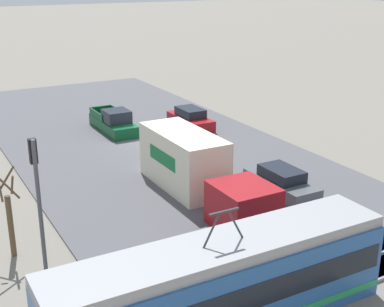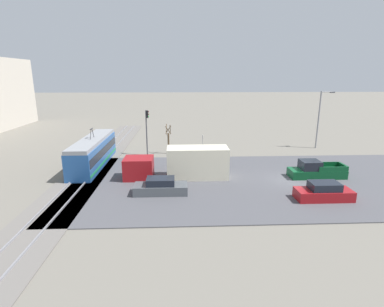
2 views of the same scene
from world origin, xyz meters
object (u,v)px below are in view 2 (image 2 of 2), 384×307
object	(u,v)px
sedan_car_1	(161,187)
light_rail_tram	(93,152)
sedan_car_0	(324,192)
no_parking_sign	(202,142)
pickup_truck	(316,171)
traffic_light_pole	(147,127)
street_tree	(168,140)
box_truck	(183,164)
street_lamp_near_crossing	(320,116)

from	to	relation	value
sedan_car_1	light_rail_tram	bearing A→B (deg)	42.49
sedan_car_0	no_parking_sign	xyz separation A→B (m)	(16.81, 8.88, 0.73)
pickup_truck	sedan_car_0	xyz separation A→B (m)	(-5.60, 1.85, -0.05)
traffic_light_pole	street_tree	distance (m)	3.41
pickup_truck	traffic_light_pole	bearing A→B (deg)	61.41
box_truck	traffic_light_pole	xyz separation A→B (m)	(9.32, 4.52, 2.24)
street_lamp_near_crossing	no_parking_sign	distance (m)	17.12
street_tree	pickup_truck	bearing A→B (deg)	-124.47
street_tree	street_lamp_near_crossing	distance (m)	21.64
box_truck	sedan_car_1	distance (m)	4.73
street_lamp_near_crossing	sedan_car_0	bearing A→B (deg)	156.83
street_tree	sedan_car_0	bearing A→B (deg)	-140.10
box_truck	pickup_truck	size ratio (longest dim) A/B	1.87
box_truck	street_tree	distance (m)	10.18
sedan_car_0	sedan_car_1	bearing A→B (deg)	81.98
box_truck	sedan_car_0	world-z (taller)	box_truck
light_rail_tram	box_truck	world-z (taller)	light_rail_tram
traffic_light_pole	street_lamp_near_crossing	world-z (taller)	street_lamp_near_crossing
box_truck	street_lamp_near_crossing	world-z (taller)	street_lamp_near_crossing
sedan_car_1	traffic_light_pole	world-z (taller)	traffic_light_pole
box_truck	pickup_truck	world-z (taller)	box_truck
no_parking_sign	sedan_car_0	bearing A→B (deg)	-152.15
light_rail_tram	no_parking_sign	xyz separation A→B (m)	(5.91, -13.07, -0.18)
street_tree	no_parking_sign	size ratio (longest dim) A/B	1.68
light_rail_tram	sedan_car_1	world-z (taller)	light_rail_tram
pickup_truck	sedan_car_0	size ratio (longest dim) A/B	1.21
light_rail_tram	street_tree	bearing A→B (deg)	-58.34
sedan_car_0	street_lamp_near_crossing	size ratio (longest dim) A/B	0.57
light_rail_tram	street_tree	size ratio (longest dim) A/B	3.07
traffic_light_pole	box_truck	bearing A→B (deg)	-154.14
light_rail_tram	sedan_car_0	world-z (taller)	light_rail_tram
traffic_light_pole	street_tree	world-z (taller)	traffic_light_pole
sedan_car_1	sedan_car_0	bearing A→B (deg)	-98.02
traffic_light_pole	light_rail_tram	bearing A→B (deg)	128.16
sedan_car_0	traffic_light_pole	xyz separation A→B (m)	(15.43, 16.19, 3.06)
light_rail_tram	pickup_truck	distance (m)	24.39
light_rail_tram	street_tree	world-z (taller)	light_rail_tram
light_rail_tram	sedan_car_1	bearing A→B (deg)	-137.51
traffic_light_pole	sedan_car_1	bearing A→B (deg)	-169.70
pickup_truck	no_parking_sign	world-z (taller)	no_parking_sign
sedan_car_0	street_tree	bearing A→B (deg)	39.90
street_lamp_near_crossing	box_truck	bearing A→B (deg)	122.11
street_tree	no_parking_sign	xyz separation A→B (m)	(0.69, -4.60, -0.37)
no_parking_sign	pickup_truck	bearing A→B (deg)	-136.27
pickup_truck	sedan_car_0	distance (m)	5.89
sedan_car_1	no_parking_sign	bearing A→B (deg)	-18.07
traffic_light_pole	no_parking_sign	world-z (taller)	traffic_light_pole
pickup_truck	no_parking_sign	distance (m)	15.54
street_tree	box_truck	bearing A→B (deg)	-169.74
traffic_light_pole	no_parking_sign	bearing A→B (deg)	-79.27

